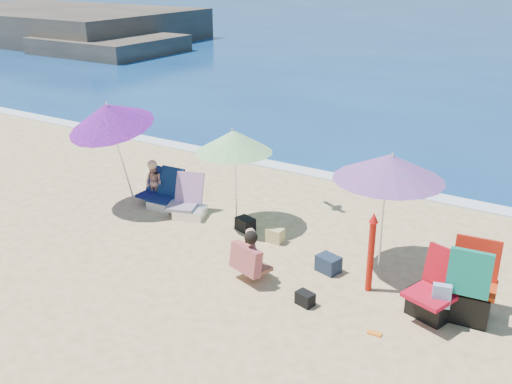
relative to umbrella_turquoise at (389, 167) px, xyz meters
The scene contains 18 objects.
ground 2.99m from the umbrella_turquoise, 140.08° to the right, with size 120.00×120.00×0.00m.
foam 4.38m from the umbrella_turquoise, 117.30° to the left, with size 120.00×0.50×0.04m.
headland 34.36m from the umbrella_turquoise, 148.01° to the left, with size 20.50×11.50×2.60m.
umbrella_turquoise is the anchor object (origin of this frame).
umbrella_striped 3.05m from the umbrella_turquoise, behind, with size 1.54×1.54×1.94m.
umbrella_blue 5.70m from the umbrella_turquoise, behind, with size 1.82×1.88×2.38m.
furled_umbrella 1.33m from the umbrella_turquoise, 82.88° to the right, with size 0.17×0.20×1.35m.
chair_navy 5.02m from the umbrella_turquoise, behind, with size 0.63×0.74×0.79m.
chair_rainbow 4.38m from the umbrella_turquoise, behind, with size 0.88×0.90×0.82m.
camp_chair_left 2.11m from the umbrella_turquoise, 40.45° to the right, with size 0.76×0.92×1.04m.
camp_chair_right 2.22m from the umbrella_turquoise, 25.79° to the right, with size 0.79×1.00×1.18m.
person_center 2.61m from the umbrella_turquoise, 138.17° to the right, with size 0.64×0.67×0.89m.
person_left 5.33m from the umbrella_turquoise, behind, with size 0.51×0.64×0.94m.
bag_black_a 3.20m from the umbrella_turquoise, behind, with size 0.40×0.34×0.25m.
bag_tan 2.60m from the umbrella_turquoise, behind, with size 0.30×0.22×0.26m.
bag_navy_b 1.89m from the umbrella_turquoise, 139.68° to the right, with size 0.43×0.37×0.28m.
bag_black_b 2.45m from the umbrella_turquoise, 108.01° to the right, with size 0.31×0.25×0.21m.
orange_item 2.64m from the umbrella_turquoise, 71.53° to the right, with size 0.20×0.10×0.03m.
Camera 1 is at (4.65, -6.92, 4.82)m, focal length 40.91 mm.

